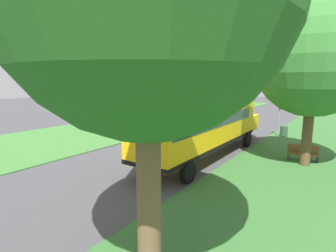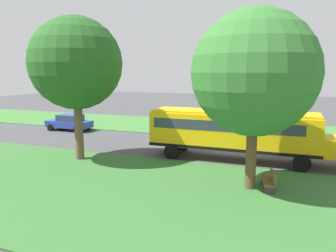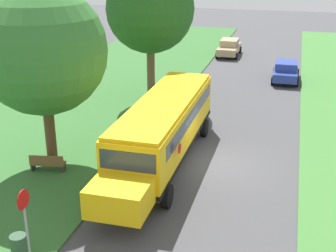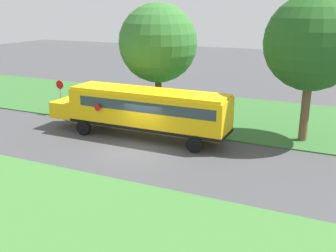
% 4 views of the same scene
% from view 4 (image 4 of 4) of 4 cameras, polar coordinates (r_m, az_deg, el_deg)
% --- Properties ---
extents(ground_plane, '(120.00, 120.00, 0.00)m').
position_cam_4_polar(ground_plane, '(23.53, -4.92, -3.52)').
color(ground_plane, '#424244').
extents(grass_verge, '(12.00, 80.00, 0.08)m').
position_cam_4_polar(grass_verge, '(32.17, 3.86, 2.25)').
color(grass_verge, '#33662D').
rests_on(grass_verge, ground).
extents(grass_far_side, '(10.00, 80.00, 0.07)m').
position_cam_4_polar(grass_far_side, '(17.04, -20.35, -12.93)').
color(grass_far_side, '#3D7533').
rests_on(grass_far_side, ground).
extents(school_bus, '(2.85, 12.42, 3.16)m').
position_cam_4_polar(school_bus, '(25.21, -3.46, 2.50)').
color(school_bus, yellow).
rests_on(school_bus, ground).
extents(oak_tree_beside_bus, '(5.85, 5.85, 8.52)m').
position_cam_4_polar(oak_tree_beside_bus, '(29.97, -1.52, 11.83)').
color(oak_tree_beside_bus, brown).
rests_on(oak_tree_beside_bus, ground).
extents(oak_tree_roadside_mid, '(5.73, 5.73, 9.03)m').
position_cam_4_polar(oak_tree_roadside_mid, '(25.24, 20.33, 11.25)').
color(oak_tree_roadside_mid, brown).
rests_on(oak_tree_roadside_mid, ground).
extents(stop_sign, '(0.08, 0.68, 2.74)m').
position_cam_4_polar(stop_sign, '(31.76, -15.35, 4.62)').
color(stop_sign, gray).
rests_on(stop_sign, ground).
extents(park_bench, '(1.67, 0.79, 0.92)m').
position_cam_4_polar(park_bench, '(30.86, -3.04, 2.45)').
color(park_bench, brown).
rests_on(park_bench, ground).
extents(trash_bin, '(0.56, 0.56, 0.90)m').
position_cam_4_polar(trash_bin, '(32.32, -14.50, 2.56)').
color(trash_bin, '#2D4C33').
rests_on(trash_bin, ground).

